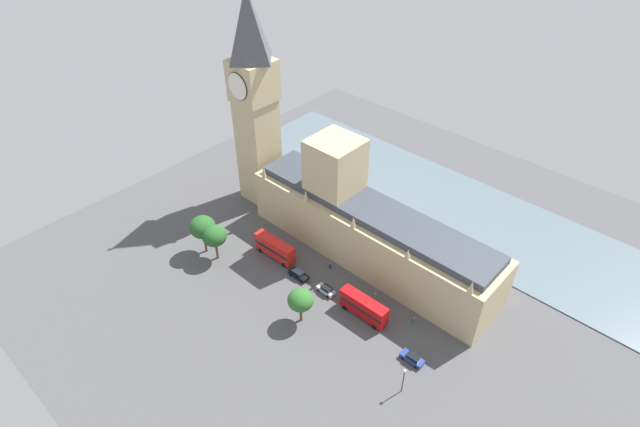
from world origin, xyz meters
TOP-DOWN VIEW (x-y plane):
  - ground_plane at (0.00, 0.00)m, footprint 129.80×129.80m
  - river_thames at (-30.33, 0.00)m, footprint 30.52×116.82m
  - parliament_building at (-1.99, -2.12)m, footprint 13.93×59.80m
  - clock_tower at (-1.67, -35.47)m, footprint 9.11×9.11m
  - double_decker_bus_kerbside at (12.51, -15.57)m, footprint 2.94×10.58m
  - car_black_trailing at (13.66, -7.13)m, footprint 2.04×4.81m
  - car_silver_near_tower at (13.02, 0.35)m, footprint 1.82×4.15m
  - double_decker_bus_midblock at (12.64, 9.98)m, footprint 2.77×10.53m
  - car_blue_by_river_gate at (15.01, 23.44)m, footprint 1.99×4.48m
  - pedestrian_far_end at (6.97, -3.91)m, footprint 0.57×0.66m
  - pedestrian_leading at (7.27, 18.49)m, footprint 0.59×0.66m
  - pedestrian_opposite_hall at (7.18, 8.84)m, footprint 0.61×0.64m
  - plane_tree_corner at (21.62, -24.88)m, footprint 5.42×5.42m
  - plane_tree_under_trees at (21.82, 1.64)m, footprint 5.10×5.10m
  - plane_tree_slot_10 at (21.89, -28.65)m, footprint 5.83×5.83m
  - street_lamp_slot_11 at (21.44, 25.63)m, footprint 0.56×0.56m

SIDE VIEW (x-z plane):
  - ground_plane at x=0.00m, z-range 0.00..0.00m
  - river_thames at x=-30.33m, z-range 0.00..0.25m
  - pedestrian_opposite_hall at x=7.18m, z-range -0.08..1.43m
  - pedestrian_leading at x=7.27m, z-range -0.08..1.50m
  - pedestrian_far_end at x=6.97m, z-range -0.08..1.58m
  - car_silver_near_tower at x=13.02m, z-range 0.01..1.75m
  - car_blue_by_river_gate at x=15.01m, z-range 0.02..1.76m
  - car_black_trailing at x=13.66m, z-range 0.02..1.76m
  - double_decker_bus_kerbside at x=12.51m, z-range 0.26..5.01m
  - double_decker_bus_midblock at x=12.64m, z-range 0.26..5.01m
  - street_lamp_slot_11 at x=21.44m, z-range 1.23..7.38m
  - plane_tree_under_trees at x=21.82m, z-range 1.77..9.71m
  - plane_tree_corner at x=21.62m, z-range 2.06..10.88m
  - plane_tree_slot_10 at x=21.89m, z-range 2.26..11.82m
  - parliament_building at x=-1.99m, z-range -4.90..20.95m
  - clock_tower at x=-1.67m, z-range 0.89..53.97m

